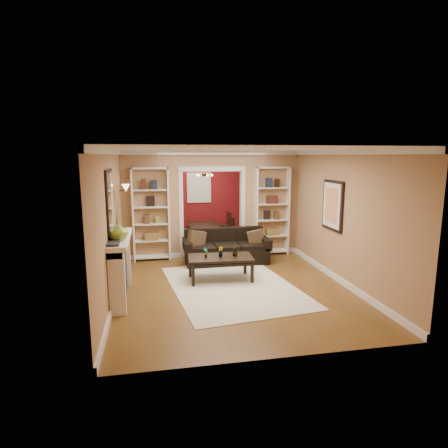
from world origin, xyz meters
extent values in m
plane|color=brown|center=(0.00, 0.00, 0.00)|extent=(8.00, 8.00, 0.00)
plane|color=white|center=(0.00, 0.00, 2.70)|extent=(8.00, 8.00, 0.00)
plane|color=tan|center=(0.00, 4.00, 1.35)|extent=(8.00, 0.00, 8.00)
plane|color=tan|center=(0.00, -4.00, 1.35)|extent=(8.00, 0.00, 8.00)
plane|color=tan|center=(-2.25, 0.00, 1.35)|extent=(0.00, 8.00, 8.00)
plane|color=tan|center=(2.25, 0.00, 1.35)|extent=(0.00, 8.00, 8.00)
cube|color=tan|center=(0.00, 1.20, 1.35)|extent=(4.50, 0.15, 2.70)
cube|color=maroon|center=(0.00, 3.97, 1.32)|extent=(4.44, 0.04, 2.64)
cube|color=#8CA5CC|center=(0.00, 3.93, 1.55)|extent=(0.78, 0.03, 0.98)
cube|color=silver|center=(0.02, -1.25, 0.01)|extent=(2.73, 3.54, 0.01)
cube|color=black|center=(0.23, 0.45, 0.41)|extent=(2.07, 0.90, 0.81)
cube|color=brown|center=(-0.51, 0.43, 0.63)|extent=(0.46, 0.35, 0.46)
cube|color=brown|center=(0.96, 0.43, 0.59)|extent=(0.39, 0.13, 0.39)
cube|color=black|center=(-0.15, -0.81, 0.25)|extent=(1.38, 0.81, 0.51)
imported|color=#336626|center=(-0.46, -0.81, 0.61)|extent=(0.13, 0.12, 0.20)
imported|color=#336626|center=(-0.15, -0.81, 0.61)|extent=(0.11, 0.13, 0.21)
imported|color=#336626|center=(0.16, -0.81, 0.60)|extent=(0.16, 0.16, 0.20)
cube|color=white|center=(-1.55, 1.03, 1.15)|extent=(0.90, 0.30, 2.30)
cube|color=white|center=(1.55, 1.03, 1.15)|extent=(0.90, 0.30, 2.30)
cube|color=white|center=(-2.09, -1.50, 0.58)|extent=(0.32, 1.70, 1.16)
imported|color=olive|center=(-2.09, -1.82, 1.33)|extent=(0.38, 0.38, 0.33)
cube|color=silver|center=(-2.23, -1.50, 1.80)|extent=(0.03, 0.95, 1.10)
cube|color=#FFE0A5|center=(-2.15, 0.55, 1.83)|extent=(0.18, 0.18, 0.22)
cube|color=black|center=(2.21, -1.00, 1.55)|extent=(0.04, 0.85, 1.05)
imported|color=black|center=(-0.01, 2.60, 0.28)|extent=(1.57, 0.88, 0.55)
cube|color=black|center=(-0.56, 2.30, 0.43)|extent=(0.44, 0.44, 0.85)
cube|color=black|center=(0.54, 2.30, 0.42)|extent=(0.54, 0.54, 0.85)
cube|color=black|center=(-0.56, 2.90, 0.39)|extent=(0.50, 0.50, 0.77)
cube|color=black|center=(0.54, 2.90, 0.45)|extent=(0.59, 0.59, 0.91)
cube|color=#312216|center=(0.00, 2.70, 2.02)|extent=(0.50, 0.50, 0.30)
camera|label=1|loc=(-1.49, -8.24, 2.58)|focal=30.00mm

